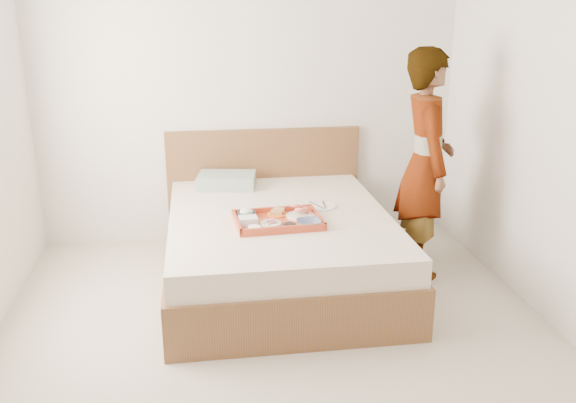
# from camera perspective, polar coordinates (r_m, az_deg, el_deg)

# --- Properties ---
(ground) EXTENTS (3.50, 4.00, 0.01)m
(ground) POSITION_cam_1_polar(r_m,az_deg,el_deg) (3.72, -0.49, -14.00)
(ground) COLOR #BAAF9D
(ground) RESTS_ON ground
(wall_back) EXTENTS (3.50, 0.01, 2.60)m
(wall_back) POSITION_cam_1_polar(r_m,az_deg,el_deg) (5.19, -3.68, 10.50)
(wall_back) COLOR silver
(wall_back) RESTS_ON ground
(wall_front) EXTENTS (3.50, 0.01, 2.60)m
(wall_front) POSITION_cam_1_polar(r_m,az_deg,el_deg) (1.38, 11.31, -11.42)
(wall_front) COLOR silver
(wall_front) RESTS_ON ground
(bed) EXTENTS (1.65, 2.00, 0.53)m
(bed) POSITION_cam_1_polar(r_m,az_deg,el_deg) (4.50, -0.82, -4.31)
(bed) COLOR brown
(bed) RESTS_ON ground
(headboard) EXTENTS (1.65, 0.06, 0.95)m
(headboard) POSITION_cam_1_polar(r_m,az_deg,el_deg) (5.34, -2.23, 1.69)
(headboard) COLOR brown
(headboard) RESTS_ON ground
(pillow) EXTENTS (0.50, 0.38, 0.11)m
(pillow) POSITION_cam_1_polar(r_m,az_deg,el_deg) (5.05, -5.69, 1.96)
(pillow) COLOR #94A193
(pillow) RESTS_ON bed
(tray) EXTENTS (0.61, 0.46, 0.05)m
(tray) POSITION_cam_1_polar(r_m,az_deg,el_deg) (4.20, -0.95, -1.72)
(tray) COLOR #BA4726
(tray) RESTS_ON bed
(prawn_plate) EXTENTS (0.21, 0.21, 0.01)m
(prawn_plate) POSITION_cam_1_polar(r_m,az_deg,el_deg) (4.29, 1.17, -1.32)
(prawn_plate) COLOR white
(prawn_plate) RESTS_ON tray
(navy_bowl_big) EXTENTS (0.17, 0.17, 0.04)m
(navy_bowl_big) POSITION_cam_1_polar(r_m,az_deg,el_deg) (4.11, 1.94, -2.01)
(navy_bowl_big) COLOR #181F47
(navy_bowl_big) RESTS_ON tray
(sauce_dish) EXTENTS (0.09, 0.09, 0.03)m
(sauce_dish) POSITION_cam_1_polar(r_m,az_deg,el_deg) (4.07, 0.13, -2.31)
(sauce_dish) COLOR black
(sauce_dish) RESTS_ON tray
(meat_plate) EXTENTS (0.15, 0.15, 0.01)m
(meat_plate) POSITION_cam_1_polar(r_m,az_deg,el_deg) (4.15, -1.62, -2.03)
(meat_plate) COLOR white
(meat_plate) RESTS_ON tray
(bread_plate) EXTENTS (0.15, 0.15, 0.01)m
(bread_plate) POSITION_cam_1_polar(r_m,az_deg,el_deg) (4.33, -1.02, -1.19)
(bread_plate) COLOR orange
(bread_plate) RESTS_ON tray
(salad_bowl) EXTENTS (0.14, 0.14, 0.04)m
(salad_bowl) POSITION_cam_1_polar(r_m,az_deg,el_deg) (4.29, -3.86, -1.20)
(salad_bowl) COLOR #181F47
(salad_bowl) RESTS_ON tray
(plastic_tub) EXTENTS (0.13, 0.11, 0.05)m
(plastic_tub) POSITION_cam_1_polar(r_m,az_deg,el_deg) (4.15, -3.70, -1.78)
(plastic_tub) COLOR silver
(plastic_tub) RESTS_ON tray
(cheese_round) EXTENTS (0.09, 0.09, 0.03)m
(cheese_round) POSITION_cam_1_polar(r_m,az_deg,el_deg) (4.04, -3.13, -2.51)
(cheese_round) COLOR white
(cheese_round) RESTS_ON tray
(dinner_plate) EXTENTS (0.26, 0.26, 0.01)m
(dinner_plate) POSITION_cam_1_polar(r_m,az_deg,el_deg) (4.55, 2.99, -0.42)
(dinner_plate) COLOR white
(dinner_plate) RESTS_ON bed
(person) EXTENTS (0.48, 0.66, 1.68)m
(person) POSITION_cam_1_polar(r_m,az_deg,el_deg) (4.64, 12.60, 3.43)
(person) COLOR white
(person) RESTS_ON ground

